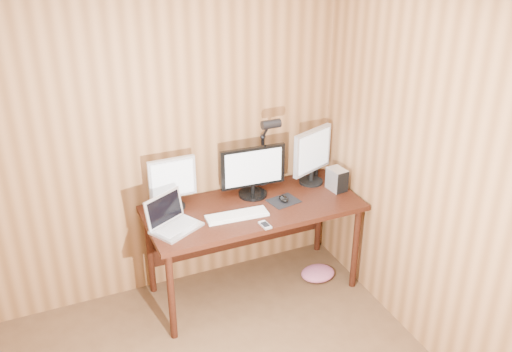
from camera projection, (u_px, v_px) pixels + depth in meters
room_shell at (203, 320)px, 2.34m from camera, size 4.00×4.00×4.00m
desk at (250, 216)px, 4.35m from camera, size 1.60×0.70×0.75m
monitor_center at (253, 171)px, 4.30m from camera, size 0.51×0.22×0.40m
monitor_left at (172, 182)px, 4.12m from camera, size 0.35×0.16×0.40m
monitor_right at (312, 155)px, 4.47m from camera, size 0.39×0.19×0.45m
laptop at (171, 220)px, 3.93m from camera, size 0.41×0.38×0.23m
keyboard at (237, 215)px, 4.08m from camera, size 0.46×0.17×0.02m
mousepad at (284, 201)px, 4.30m from camera, size 0.25×0.21×0.00m
mouse at (284, 199)px, 4.29m from camera, size 0.09×0.12×0.04m
hard_drive at (337, 179)px, 4.44m from camera, size 0.12×0.17×0.17m
phone at (265, 225)px, 3.97m from camera, size 0.06×0.11×0.02m
speaker at (315, 169)px, 4.67m from camera, size 0.05×0.05×0.12m
desk_lamp at (267, 142)px, 4.33m from camera, size 0.14×0.21×0.63m
fabric_pile at (318, 273)px, 4.66m from camera, size 0.29×0.24×0.09m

